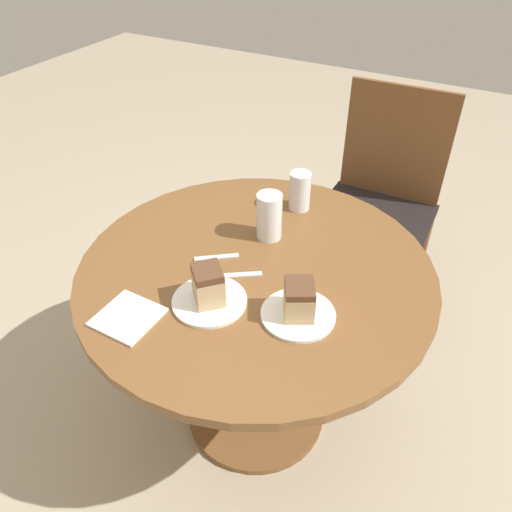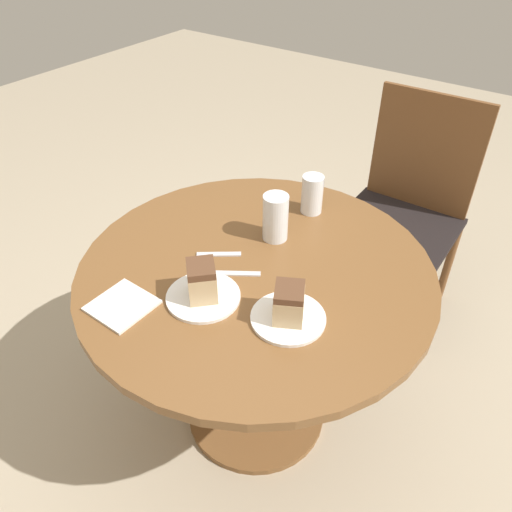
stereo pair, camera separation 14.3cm
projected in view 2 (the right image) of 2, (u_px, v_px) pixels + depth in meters
name	position (u px, v px, depth m)	size (l,w,h in m)	color
ground_plane	(256.00, 411.00, 1.89)	(8.00, 8.00, 0.00)	tan
table	(256.00, 307.00, 1.56)	(1.04, 1.04, 0.71)	brown
chair	(406.00, 206.00, 2.13)	(0.48, 0.43, 0.94)	brown
plate_near	(203.00, 297.00, 1.35)	(0.20, 0.20, 0.01)	white
plate_far	(288.00, 318.00, 1.28)	(0.20, 0.20, 0.01)	white
cake_slice_near	(202.00, 281.00, 1.31)	(0.11, 0.11, 0.10)	tan
cake_slice_far	(289.00, 303.00, 1.25)	(0.11, 0.11, 0.10)	tan
glass_lemonade	(275.00, 219.00, 1.53)	(0.08, 0.08, 0.15)	beige
glass_water	(312.00, 196.00, 1.65)	(0.07, 0.07, 0.13)	silver
napkin_stack	(122.00, 305.00, 1.32)	(0.15, 0.15, 0.01)	silver
fork	(232.00, 273.00, 1.43)	(0.14, 0.10, 0.00)	silver
spoon	(219.00, 254.00, 1.50)	(0.12, 0.09, 0.00)	silver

